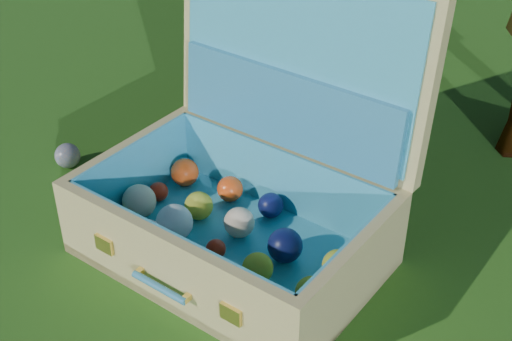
% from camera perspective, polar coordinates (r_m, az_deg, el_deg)
% --- Properties ---
extents(ground, '(60.00, 60.00, 0.00)m').
position_cam_1_polar(ground, '(1.59, -4.47, -7.91)').
color(ground, '#215114').
rests_on(ground, ground).
extents(stray_ball, '(0.07, 0.07, 0.07)m').
position_cam_1_polar(stray_ball, '(1.96, -14.85, 1.16)').
color(stray_ball, '#3C629D').
rests_on(stray_ball, ground).
extents(suitcase, '(0.66, 0.54, 0.61)m').
position_cam_1_polar(suitcase, '(1.56, -0.44, -0.45)').
color(suitcase, tan).
rests_on(suitcase, ground).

